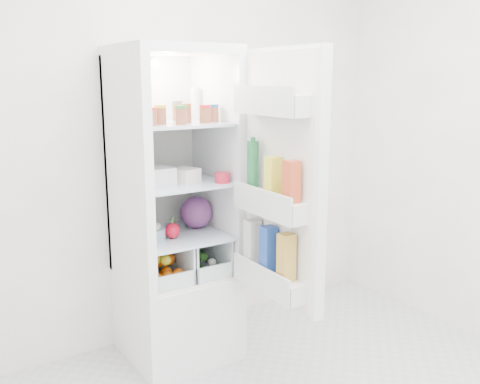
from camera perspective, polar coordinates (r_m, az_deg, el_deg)
room_walls at (r=2.12m, az=12.51°, el=10.87°), size 3.02×3.02×2.61m
refrigerator at (r=3.18m, az=-7.20°, el=-5.60°), size 0.60×0.60×1.80m
shelf_low at (r=3.11m, az=-6.73°, el=-4.58°), size 0.49×0.53×0.01m
shelf_mid at (r=3.03m, az=-6.87°, el=1.04°), size 0.49×0.53×0.02m
shelf_top at (r=2.99m, az=-7.03°, el=7.26°), size 0.49×0.53×0.02m
crisper_left at (r=3.10m, az=-8.72°, el=-7.22°), size 0.23×0.46×0.22m
crisper_right at (r=3.20m, az=-4.70°, el=-6.49°), size 0.23×0.46×0.22m
condiment_jars at (r=2.93m, az=-6.73°, el=8.15°), size 0.46×0.34×0.08m
squeeze_bottle at (r=3.20m, az=-4.80°, el=9.40°), size 0.07×0.07×0.18m
tub_white at (r=2.91m, az=-8.79°, el=1.65°), size 0.16×0.16×0.10m
tub_cream at (r=2.98m, az=-5.92°, el=1.78°), size 0.17×0.17×0.08m
tin_red at (r=2.96m, az=-1.90°, el=1.55°), size 0.11×0.11×0.06m
foil_tray at (r=3.04m, az=-7.11°, el=1.57°), size 0.18×0.14×0.04m
red_cabbage at (r=3.19m, az=-4.69°, el=-2.16°), size 0.19×0.19×0.19m
bell_pepper at (r=3.01m, az=-7.21°, el=-4.11°), size 0.09×0.09×0.09m
mushroom_bowl at (r=3.00m, az=-9.28°, el=-4.47°), size 0.17×0.17×0.07m
citrus_pile at (r=3.09m, az=-8.48°, el=-7.85°), size 0.20×0.31×0.16m
veg_pile at (r=3.22m, az=-4.59°, el=-7.28°), size 0.16×0.30×0.10m
fridge_door at (r=2.70m, az=4.22°, el=0.62°), size 0.18×0.60×1.30m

